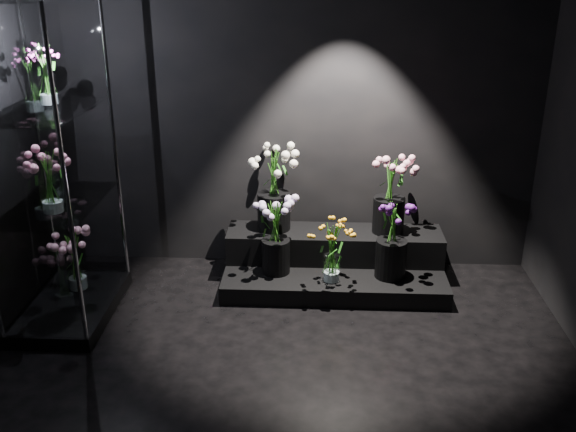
{
  "coord_description": "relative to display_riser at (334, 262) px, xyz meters",
  "views": [
    {
      "loc": [
        0.19,
        -3.19,
        2.52
      ],
      "look_at": [
        -0.03,
        1.2,
        0.75
      ],
      "focal_mm": 40.0,
      "sensor_mm": 36.0,
      "label": 1
    }
  ],
  "objects": [
    {
      "name": "wall_back",
      "position": [
        -0.34,
        0.36,
        1.23
      ],
      "size": [
        4.0,
        0.0,
        4.0
      ],
      "primitive_type": "plane",
      "rotation": [
        1.57,
        0.0,
        0.0
      ],
      "color": "black",
      "rests_on": "floor"
    },
    {
      "name": "bouquet_case_pink",
      "position": [
        -1.96,
        -0.81,
        0.96
      ],
      "size": [
        0.37,
        0.37,
        0.44
      ],
      "rotation": [
        0.0,
        0.0,
        -0.2
      ],
      "color": "white",
      "rests_on": "display_case"
    },
    {
      "name": "floor",
      "position": [
        -0.34,
        -1.64,
        -0.17
      ],
      "size": [
        4.0,
        4.0,
        0.0
      ],
      "primitive_type": "plane",
      "color": "black",
      "rests_on": "ground"
    },
    {
      "name": "bouquet_cream_roses",
      "position": [
        -0.51,
        0.14,
        0.63
      ],
      "size": [
        0.46,
        0.46,
        0.7
      ],
      "rotation": [
        0.0,
        0.0,
        -0.14
      ],
      "color": "black",
      "rests_on": "display_riser"
    },
    {
      "name": "bouquet_case_magenta",
      "position": [
        -2.03,
        -0.48,
        1.61
      ],
      "size": [
        0.26,
        0.26,
        0.41
      ],
      "rotation": [
        0.0,
        0.0,
        -0.34
      ],
      "color": "white",
      "rests_on": "display_case"
    },
    {
      "name": "bouquet_lilac",
      "position": [
        -0.48,
        -0.17,
        0.35
      ],
      "size": [
        0.46,
        0.46,
        0.61
      ],
      "rotation": [
        0.0,
        0.0,
        0.23
      ],
      "color": "black",
      "rests_on": "display_riser"
    },
    {
      "name": "display_riser",
      "position": [
        0.0,
        0.0,
        0.0
      ],
      "size": [
        1.8,
        0.8,
        0.4
      ],
      "color": "black",
      "rests_on": "floor"
    },
    {
      "name": "bouquet_pink_roses",
      "position": [
        0.44,
        0.12,
        0.58
      ],
      "size": [
        0.42,
        0.42,
        0.64
      ],
      "rotation": [
        0.0,
        0.0,
        -0.32
      ],
      "color": "black",
      "rests_on": "display_riser"
    },
    {
      "name": "bouquet_case_base_pink",
      "position": [
        -2.01,
        -0.44,
        0.2
      ],
      "size": [
        0.4,
        0.4,
        0.49
      ],
      "rotation": [
        0.0,
        0.0,
        -0.37
      ],
      "color": "white",
      "rests_on": "display_case"
    },
    {
      "name": "bouquet_orange_bells",
      "position": [
        -0.03,
        -0.3,
        0.24
      ],
      "size": [
        0.36,
        0.36,
        0.49
      ],
      "rotation": [
        0.0,
        0.0,
        0.36
      ],
      "color": "white",
      "rests_on": "display_riser"
    },
    {
      "name": "bouquet_purple",
      "position": [
        0.44,
        -0.21,
        0.33
      ],
      "size": [
        0.38,
        0.38,
        0.66
      ],
      "rotation": [
        0.0,
        0.0,
        0.41
      ],
      "color": "black",
      "rests_on": "display_riser"
    },
    {
      "name": "display_case",
      "position": [
        -2.0,
        -0.65,
        0.98
      ],
      "size": [
        0.63,
        1.05,
        2.3
      ],
      "color": "black",
      "rests_on": "floor"
    }
  ]
}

